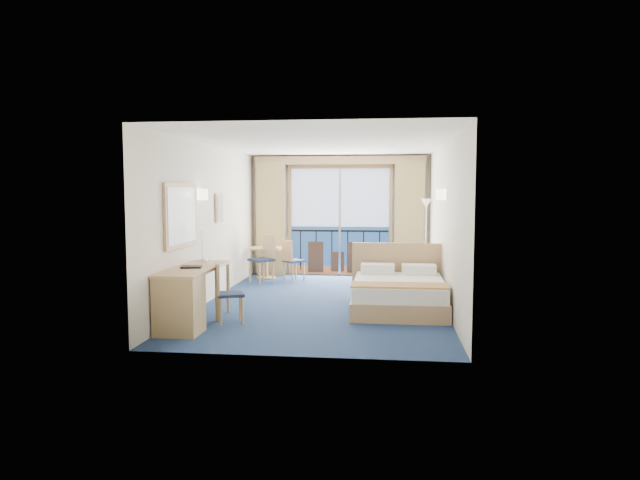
{
  "coord_description": "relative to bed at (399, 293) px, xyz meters",
  "views": [
    {
      "loc": [
        1.04,
        -9.61,
        1.92
      ],
      "look_at": [
        -0.1,
        0.2,
        1.05
      ],
      "focal_mm": 32.0,
      "sensor_mm": 36.0,
      "label": 1
    }
  ],
  "objects": [
    {
      "name": "wall_print",
      "position": [
        -3.22,
        0.97,
        1.32
      ],
      "size": [
        0.04,
        0.42,
        0.52
      ],
      "color": "tan",
      "rests_on": "room_walls"
    },
    {
      "name": "desk_chair",
      "position": [
        -2.51,
        -1.2,
        0.22
      ],
      "size": [
        0.49,
        0.49,
        0.88
      ],
      "rotation": [
        0.0,
        0.0,
        1.92
      ],
      "color": "#1D2745",
      "rests_on": "ground"
    },
    {
      "name": "phone",
      "position": [
        0.51,
        1.18,
        0.37
      ],
      "size": [
        0.17,
        0.13,
        0.07
      ],
      "primitive_type": "cube",
      "rotation": [
        0.0,
        0.0,
        0.03
      ],
      "color": "silver",
      "rests_on": "nightstand"
    },
    {
      "name": "round_table",
      "position": [
        -2.8,
        3.02,
        0.24
      ],
      "size": [
        0.76,
        0.76,
        0.68
      ],
      "color": "tan",
      "rests_on": "ground"
    },
    {
      "name": "sconce_right",
      "position": [
        0.69,
        0.37,
        1.57
      ],
      "size": [
        0.18,
        0.18,
        0.18
      ],
      "primitive_type": "cylinder",
      "color": "#FFE2B2",
      "rests_on": "room_walls"
    },
    {
      "name": "armchair",
      "position": [
        0.35,
        2.41,
        0.03
      ],
      "size": [
        0.89,
        0.9,
        0.62
      ],
      "primitive_type": "imported",
      "rotation": [
        0.0,
        0.0,
        3.58
      ],
      "color": "#444953",
      "rests_on": "ground"
    },
    {
      "name": "room_walls",
      "position": [
        -1.25,
        0.52,
        1.5
      ],
      "size": [
        4.04,
        6.54,
        2.72
      ],
      "color": "beige",
      "rests_on": "ground"
    },
    {
      "name": "nightstand",
      "position": [
        0.5,
        1.2,
        0.02
      ],
      "size": [
        0.47,
        0.44,
        0.61
      ],
      "primitive_type": "cube",
      "color": "tan",
      "rests_on": "ground"
    },
    {
      "name": "curtain_left",
      "position": [
        -2.8,
        3.59,
        0.99
      ],
      "size": [
        0.65,
        0.22,
        2.55
      ],
      "primitive_type": "cube",
      "color": "tan",
      "rests_on": "room_walls"
    },
    {
      "name": "balcony_door",
      "position": [
        -1.26,
        3.74,
        0.86
      ],
      "size": [
        2.36,
        0.03,
        2.52
      ],
      "color": "navy",
      "rests_on": "room_walls"
    },
    {
      "name": "mirror",
      "position": [
        -3.22,
        -0.98,
        1.27
      ],
      "size": [
        0.05,
        1.25,
        0.95
      ],
      "color": "tan",
      "rests_on": "room_walls"
    },
    {
      "name": "floor_lamp",
      "position": [
        0.63,
        3.09,
        1.04
      ],
      "size": [
        0.24,
        0.24,
        1.74
      ],
      "color": "silver",
      "rests_on": "ground"
    },
    {
      "name": "sconce_left",
      "position": [
        -3.19,
        -0.08,
        1.57
      ],
      "size": [
        0.18,
        0.18,
        0.18
      ],
      "primitive_type": "cylinder",
      "color": "#FFE2B2",
      "rests_on": "room_walls"
    },
    {
      "name": "bed",
      "position": [
        0.0,
        0.0,
        0.0
      ],
      "size": [
        1.59,
        1.9,
        1.0
      ],
      "color": "tan",
      "rests_on": "ground"
    },
    {
      "name": "desk",
      "position": [
        -2.94,
        -1.74,
        0.17
      ],
      "size": [
        0.6,
        1.75,
        0.82
      ],
      "color": "tan",
      "rests_on": "ground"
    },
    {
      "name": "desk_lamp",
      "position": [
        -3.02,
        -0.62,
        0.91
      ],
      "size": [
        0.13,
        0.13,
        0.5
      ],
      "color": "silver",
      "rests_on": "desk"
    },
    {
      "name": "pelmet",
      "position": [
        -1.25,
        3.62,
        2.3
      ],
      "size": [
        3.8,
        0.25,
        0.18
      ],
      "primitive_type": "cube",
      "color": "tan",
      "rests_on": "room_walls"
    },
    {
      "name": "folder",
      "position": [
        -2.96,
        -1.32,
        0.55
      ],
      "size": [
        0.32,
        0.27,
        0.03
      ],
      "primitive_type": "cube",
      "rotation": [
        0.0,
        0.0,
        0.2
      ],
      "color": "black",
      "rests_on": "desk"
    },
    {
      "name": "table_chair_a",
      "position": [
        -2.21,
        2.78,
        0.21
      ],
      "size": [
        0.53,
        0.53,
        0.87
      ],
      "rotation": [
        0.0,
        0.0,
        2.34
      ],
      "color": "#1D2745",
      "rests_on": "ground"
    },
    {
      "name": "curtain_right",
      "position": [
        0.3,
        3.59,
        0.99
      ],
      "size": [
        0.65,
        0.22,
        2.55
      ],
      "primitive_type": "cube",
      "color": "tan",
      "rests_on": "room_walls"
    },
    {
      "name": "floor",
      "position": [
        -1.25,
        0.52,
        -0.28
      ],
      "size": [
        6.5,
        6.5,
        0.0
      ],
      "primitive_type": "plane",
      "color": "navy",
      "rests_on": "ground"
    },
    {
      "name": "table_chair_b",
      "position": [
        -2.72,
        2.52,
        0.28
      ],
      "size": [
        0.61,
        0.61,
        0.99
      ],
      "rotation": [
        0.0,
        0.0,
        -0.72
      ],
      "color": "#1D2745",
      "rests_on": "ground"
    }
  ]
}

